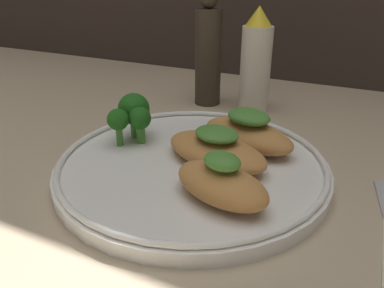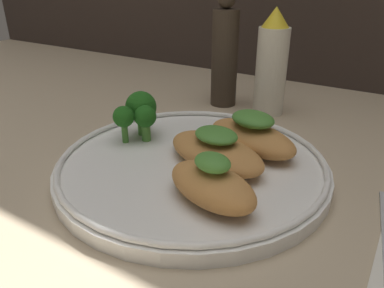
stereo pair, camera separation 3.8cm
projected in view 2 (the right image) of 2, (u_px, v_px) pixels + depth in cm
name	position (u px, v px, depth cm)	size (l,w,h in cm)	color
ground_plane	(192.00, 177.00, 39.96)	(180.00, 180.00, 1.00)	tan
plate	(192.00, 165.00, 39.32)	(28.25, 28.25, 2.00)	white
grilled_meat_front	(212.00, 184.00, 31.65)	(10.13, 7.33, 4.55)	#BC7F42
grilled_meat_middle	(216.00, 151.00, 37.97)	(12.93, 9.30, 3.88)	#BC7F42
grilled_meat_back	(252.00, 135.00, 40.89)	(12.41, 8.85, 4.40)	#BC7F42
broccoli_bunch	(139.00, 112.00, 43.39)	(4.62, 6.02, 5.37)	#4C8E38
sauce_bottle	(269.00, 64.00, 53.37)	(4.43, 4.43, 15.10)	silver
pepper_grinder	(225.00, 55.00, 56.54)	(3.98, 3.98, 16.95)	#382D23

